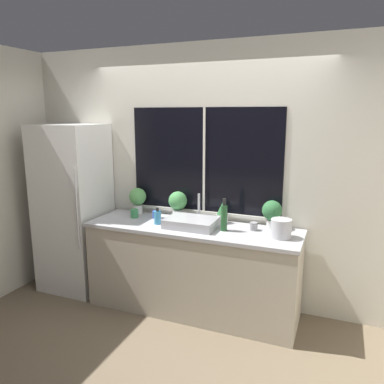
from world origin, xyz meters
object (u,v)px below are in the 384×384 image
at_px(mug_green, 134,213).
at_px(kettle, 281,228).
at_px(potted_plant_far_left, 138,198).
at_px(soap_bottle, 158,217).
at_px(potted_plant_far_right, 272,212).
at_px(potted_plant_center_right, 222,213).
at_px(refrigerator, 74,208).
at_px(bottle_tall, 224,217).
at_px(mug_blue, 156,215).
at_px(potted_plant_center_left, 178,202).
at_px(mug_grey, 254,226).
at_px(sink, 191,222).

distance_m(mug_green, kettle, 1.57).
relative_size(potted_plant_far_left, soap_bottle, 1.71).
xyz_separation_m(potted_plant_far_right, kettle, (0.13, -0.25, -0.07)).
bearing_deg(potted_plant_center_right, refrigerator, -172.90).
bearing_deg(soap_bottle, refrigerator, 176.30).
height_order(potted_plant_center_right, bottle_tall, bottle_tall).
xyz_separation_m(potted_plant_center_right, kettle, (0.63, -0.25, -0.01)).
relative_size(refrigerator, soap_bottle, 11.08).
height_order(potted_plant_far_right, kettle, potted_plant_far_right).
bearing_deg(mug_blue, kettle, -6.85).
bearing_deg(bottle_tall, potted_plant_center_left, 157.68).
bearing_deg(mug_green, bottle_tall, -4.37).
bearing_deg(potted_plant_far_right, soap_bottle, -165.50).
distance_m(potted_plant_far_left, potted_plant_center_right, 0.99).
distance_m(mug_grey, kettle, 0.31).
bearing_deg(potted_plant_far_right, potted_plant_center_left, 180.00).
xyz_separation_m(soap_bottle, mug_grey, (0.95, 0.16, -0.03)).
height_order(refrigerator, mug_blue, refrigerator).
height_order(sink, mug_grey, sink).
distance_m(soap_bottle, kettle, 1.23).
bearing_deg(mug_grey, sink, -168.14).
relative_size(mug_blue, mug_green, 0.98).
bearing_deg(potted_plant_center_right, mug_blue, -172.67).
relative_size(refrigerator, mug_blue, 21.25).
relative_size(soap_bottle, mug_grey, 2.20).
relative_size(bottle_tall, kettle, 1.64).
xyz_separation_m(mug_blue, mug_green, (-0.23, -0.07, 0.01)).
bearing_deg(mug_grey, mug_green, -178.33).
height_order(mug_blue, mug_green, mug_green).
bearing_deg(refrigerator, potted_plant_center_right, 7.10).
xyz_separation_m(refrigerator, potted_plant_center_left, (1.21, 0.21, 0.13)).
bearing_deg(mug_grey, potted_plant_center_right, 160.54).
bearing_deg(bottle_tall, mug_grey, 23.85).
height_order(potted_plant_far_left, soap_bottle, potted_plant_far_left).
height_order(potted_plant_center_right, potted_plant_far_right, potted_plant_far_right).
bearing_deg(potted_plant_far_left, bottle_tall, -12.63).
relative_size(potted_plant_far_left, mug_grey, 3.75).
bearing_deg(potted_plant_far_right, potted_plant_center_right, 180.00).
height_order(mug_blue, mug_grey, same).
bearing_deg(potted_plant_far_right, sink, -161.34).
xyz_separation_m(mug_blue, kettle, (1.34, -0.16, 0.05)).
relative_size(potted_plant_center_left, soap_bottle, 1.70).
height_order(sink, mug_blue, sink).
height_order(sink, bottle_tall, bottle_tall).
height_order(sink, potted_plant_center_left, sink).
distance_m(refrigerator, soap_bottle, 1.11).
relative_size(potted_plant_far_right, mug_blue, 3.13).
distance_m(soap_bottle, bottle_tall, 0.69).
bearing_deg(potted_plant_far_right, potted_plant_far_left, 180.00).
bearing_deg(potted_plant_far_right, mug_blue, -175.69).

